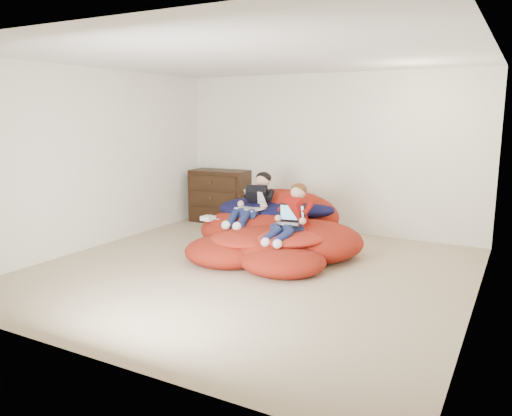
{
  "coord_description": "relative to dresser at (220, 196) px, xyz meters",
  "views": [
    {
      "loc": [
        2.85,
        -5.04,
        1.87
      ],
      "look_at": [
        -0.13,
        0.39,
        0.7
      ],
      "focal_mm": 35.0,
      "sensor_mm": 36.0,
      "label": 1
    }
  ],
  "objects": [
    {
      "name": "room_shell",
      "position": [
        1.85,
        -2.23,
        -0.23
      ],
      "size": [
        5.1,
        5.1,
        2.77
      ],
      "color": "tan",
      "rests_on": "ground"
    },
    {
      "name": "dresser",
      "position": [
        0.0,
        0.0,
        0.0
      ],
      "size": [
        1.05,
        0.61,
        0.91
      ],
      "color": "black",
      "rests_on": "ground"
    },
    {
      "name": "beanbag_pile",
      "position": [
        1.69,
        -1.28,
        -0.2
      ],
      "size": [
        2.43,
        2.29,
        0.85
      ],
      "color": "#A52112",
      "rests_on": "ground"
    },
    {
      "name": "cream_pillow",
      "position": [
        1.29,
        -0.54,
        0.17
      ],
      "size": [
        0.39,
        0.25,
        0.25
      ],
      "primitive_type": "ellipsoid",
      "color": "beige",
      "rests_on": "beanbag_pile"
    },
    {
      "name": "older_boy",
      "position": [
        1.34,
        -1.19,
        0.22
      ],
      "size": [
        0.37,
        1.08,
        0.69
      ],
      "color": "black",
      "rests_on": "beanbag_pile"
    },
    {
      "name": "younger_boy",
      "position": [
        2.11,
        -1.61,
        0.17
      ],
      "size": [
        0.38,
        0.94,
        0.68
      ],
      "color": "#9F130E",
      "rests_on": "beanbag_pile"
    },
    {
      "name": "laptop_white",
      "position": [
        1.34,
        -1.25,
        0.17
      ],
      "size": [
        0.41,
        0.47,
        0.24
      ],
      "color": "white",
      "rests_on": "older_boy"
    },
    {
      "name": "laptop_black",
      "position": [
        2.11,
        -1.65,
        0.11
      ],
      "size": [
        0.38,
        0.34,
        0.25
      ],
      "color": "black",
      "rests_on": "younger_boy"
    },
    {
      "name": "power_adapter",
      "position": [
        0.79,
        -1.54,
        -0.03
      ],
      "size": [
        0.17,
        0.17,
        0.06
      ],
      "primitive_type": "cube",
      "rotation": [
        0.0,
        0.0,
        -0.06
      ],
      "color": "white",
      "rests_on": "beanbag_pile"
    }
  ]
}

